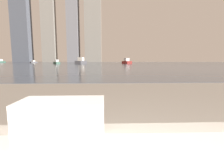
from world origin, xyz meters
The scene contains 11 objects.
towel_stack centered at (-0.10, 0.86, 0.66)m, with size 0.30×0.16×0.16m.
harbor_water centered at (0.00, 62.00, 0.01)m, with size 180.00×110.00×0.01m.
harbor_boat_0 centered at (-43.92, 75.92, 0.53)m, with size 2.35×4.18×1.49m.
harbor_boat_1 centered at (-28.23, 70.84, 0.37)m, with size 2.22×2.79×1.02m.
harbor_boat_2 centered at (-13.15, 48.70, 0.42)m, with size 2.49×3.25×1.17m.
harbor_boat_3 centered at (6.29, 50.87, 0.58)m, with size 2.54×4.54×1.61m.
harbor_boat_4 centered at (-6.49, 48.34, 0.64)m, with size 2.71×5.05×1.80m.
skyline_tower_0 centered at (-53.54, 118.00, 23.59)m, with size 10.60×7.78×47.17m.
skyline_tower_1 centered at (-36.30, 118.00, 21.24)m, with size 8.28×6.17×42.49m.
skyline_tower_2 centered at (-20.58, 118.00, 35.53)m, with size 6.99×10.19×71.06m.
skyline_tower_3 centered at (-7.68, 118.00, 37.76)m, with size 10.41×9.66×75.51m.
Camera 1 is at (0.06, 0.24, 0.88)m, focal length 28.00 mm.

